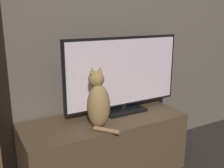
# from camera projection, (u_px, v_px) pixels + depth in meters

# --- Properties ---
(tv_stand) EXTENTS (1.16, 0.46, 0.44)m
(tv_stand) POSITION_uv_depth(u_px,v_px,m) (105.00, 146.00, 1.92)
(tv_stand) COLOR brown
(tv_stand) RESTS_ON ground_plane
(tv) EXTENTS (0.94, 0.19, 0.57)m
(tv) POSITION_uv_depth(u_px,v_px,m) (123.00, 75.00, 1.94)
(tv) COLOR black
(tv) RESTS_ON tv_stand
(cat) EXTENTS (0.16, 0.26, 0.40)m
(cat) POSITION_uv_depth(u_px,v_px,m) (98.00, 102.00, 1.69)
(cat) COLOR #997547
(cat) RESTS_ON tv_stand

